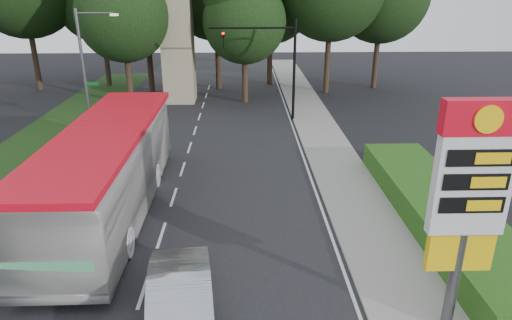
{
  "coord_description": "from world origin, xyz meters",
  "views": [
    {
      "loc": [
        3.34,
        -8.55,
        9.42
      ],
      "look_at": [
        3.87,
        10.11,
        2.2
      ],
      "focal_mm": 32.0,
      "sensor_mm": 36.0,
      "label": 1
    }
  ],
  "objects_px": {
    "sedan_silver": "(181,307)",
    "traffic_signal_mast": "(276,56)",
    "gas_station_pylon": "(471,190)",
    "transit_bus": "(109,172)",
    "streetlight_signs": "(86,65)",
    "monument": "(178,40)"
  },
  "relations": [
    {
      "from": "sedan_silver",
      "to": "traffic_signal_mast",
      "type": "bearing_deg",
      "value": 71.98
    },
    {
      "from": "gas_station_pylon",
      "to": "traffic_signal_mast",
      "type": "height_order",
      "value": "traffic_signal_mast"
    },
    {
      "from": "transit_bus",
      "to": "traffic_signal_mast",
      "type": "bearing_deg",
      "value": 59.87
    },
    {
      "from": "traffic_signal_mast",
      "to": "streetlight_signs",
      "type": "distance_m",
      "value": 12.83
    },
    {
      "from": "traffic_signal_mast",
      "to": "streetlight_signs",
      "type": "xyz_separation_m",
      "value": [
        -12.67,
        -1.99,
        -0.23
      ]
    },
    {
      "from": "gas_station_pylon",
      "to": "transit_bus",
      "type": "distance_m",
      "value": 14.15
    },
    {
      "from": "traffic_signal_mast",
      "to": "transit_bus",
      "type": "relative_size",
      "value": 0.52
    },
    {
      "from": "streetlight_signs",
      "to": "sedan_silver",
      "type": "distance_m",
      "value": 21.98
    },
    {
      "from": "traffic_signal_mast",
      "to": "sedan_silver",
      "type": "height_order",
      "value": "traffic_signal_mast"
    },
    {
      "from": "traffic_signal_mast",
      "to": "streetlight_signs",
      "type": "height_order",
      "value": "streetlight_signs"
    },
    {
      "from": "gas_station_pylon",
      "to": "sedan_silver",
      "type": "xyz_separation_m",
      "value": [
        -7.7,
        0.05,
        -3.59
      ]
    },
    {
      "from": "streetlight_signs",
      "to": "monument",
      "type": "height_order",
      "value": "monument"
    },
    {
      "from": "gas_station_pylon",
      "to": "traffic_signal_mast",
      "type": "distance_m",
      "value": 22.29
    },
    {
      "from": "streetlight_signs",
      "to": "traffic_signal_mast",
      "type": "bearing_deg",
      "value": 8.92
    },
    {
      "from": "streetlight_signs",
      "to": "monument",
      "type": "bearing_deg",
      "value": 58.03
    },
    {
      "from": "traffic_signal_mast",
      "to": "streetlight_signs",
      "type": "bearing_deg",
      "value": -171.08
    },
    {
      "from": "traffic_signal_mast",
      "to": "monument",
      "type": "distance_m",
      "value": 9.76
    },
    {
      "from": "sedan_silver",
      "to": "streetlight_signs",
      "type": "bearing_deg",
      "value": 105.8
    },
    {
      "from": "traffic_signal_mast",
      "to": "transit_bus",
      "type": "distance_m",
      "value": 16.74
    },
    {
      "from": "monument",
      "to": "transit_bus",
      "type": "bearing_deg",
      "value": -91.23
    },
    {
      "from": "monument",
      "to": "transit_bus",
      "type": "distance_m",
      "value": 20.63
    },
    {
      "from": "transit_bus",
      "to": "gas_station_pylon",
      "type": "bearing_deg",
      "value": -33.92
    }
  ]
}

